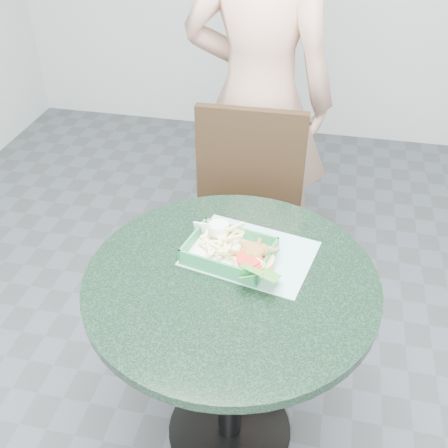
% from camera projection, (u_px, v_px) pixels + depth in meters
% --- Properties ---
extents(floor, '(4.00, 5.00, 0.02)m').
position_uv_depth(floor, '(230.00, 430.00, 1.94)').
color(floor, '#303335').
rests_on(floor, ground).
extents(cafe_table, '(0.84, 0.84, 0.75)m').
position_uv_depth(cafe_table, '(231.00, 323.00, 1.60)').
color(cafe_table, black).
rests_on(cafe_table, floor).
extents(dining_chair, '(0.45, 0.45, 0.93)m').
position_uv_depth(dining_chair, '(244.00, 210.00, 2.16)').
color(dining_chair, '#582D1D').
rests_on(dining_chair, floor).
extents(diner_person, '(0.78, 0.54, 2.05)m').
position_uv_depth(diner_person, '(259.00, 66.00, 2.11)').
color(diner_person, tan).
rests_on(diner_person, floor).
extents(placemat, '(0.41, 0.34, 0.00)m').
position_uv_depth(placemat, '(250.00, 259.00, 1.58)').
color(placemat, '#90C3C1').
rests_on(placemat, cafe_table).
extents(food_basket, '(0.24, 0.18, 0.05)m').
position_uv_depth(food_basket, '(229.00, 259.00, 1.55)').
color(food_basket, '#27834A').
rests_on(food_basket, placemat).
extents(crab_sandwich, '(0.12, 0.12, 0.07)m').
position_uv_depth(crab_sandwich, '(256.00, 255.00, 1.51)').
color(crab_sandwich, '#ECB75E').
rests_on(crab_sandwich, food_basket).
extents(fries_pile, '(0.13, 0.14, 0.05)m').
position_uv_depth(fries_pile, '(216.00, 247.00, 1.56)').
color(fries_pile, '#FDEE9C').
rests_on(fries_pile, food_basket).
extents(sauce_ramekin, '(0.06, 0.06, 0.03)m').
position_uv_depth(sauce_ramekin, '(213.00, 235.00, 1.59)').
color(sauce_ramekin, white).
rests_on(sauce_ramekin, food_basket).
extents(garnish_cup, '(0.13, 0.12, 0.05)m').
position_uv_depth(garnish_cup, '(257.00, 268.00, 1.48)').
color(garnish_cup, white).
rests_on(garnish_cup, food_basket).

